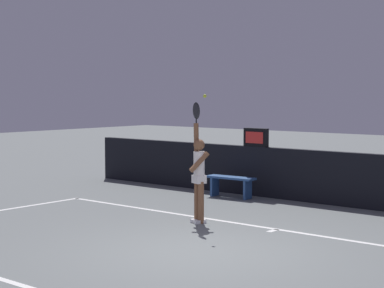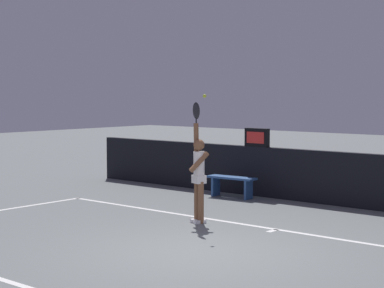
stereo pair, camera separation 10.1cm
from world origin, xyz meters
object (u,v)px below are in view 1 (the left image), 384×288
object	(u,v)px
speed_display	(256,137)
tennis_ball	(205,96)
courtside_bench_near	(231,182)
tennis_player	(199,173)

from	to	relation	value
speed_display	tennis_ball	xyz separation A→B (m)	(1.48, -3.90, 1.06)
speed_display	tennis_ball	bearing A→B (deg)	-69.16
tennis_ball	courtside_bench_near	xyz separation A→B (m)	(-1.79, 3.26, -2.15)
tennis_ball	tennis_player	bearing A→B (deg)	144.57
speed_display	tennis_player	bearing A→B (deg)	-72.80
speed_display	courtside_bench_near	distance (m)	1.30
speed_display	tennis_player	xyz separation A→B (m)	(1.13, -3.64, -0.47)
speed_display	courtside_bench_near	xyz separation A→B (m)	(-0.31, -0.64, -1.09)
speed_display	courtside_bench_near	size ratio (longest dim) A/B	0.51
tennis_player	tennis_ball	xyz separation A→B (m)	(0.36, -0.25, 1.53)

